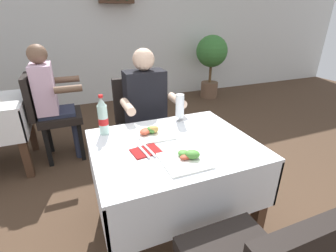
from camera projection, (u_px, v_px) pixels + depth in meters
ground_plane at (197, 238)px, 1.81m from camera, size 11.00×11.00×0.00m
back_wall at (103, 10)px, 4.13m from camera, size 11.00×0.12×3.20m
main_dining_table at (173, 166)px, 1.66m from camera, size 1.04×0.85×0.75m
chair_far_diner_seat at (140, 123)px, 2.36m from camera, size 0.44×0.50×0.97m
seated_diner_far at (147, 111)px, 2.22m from camera, size 0.50×0.46×1.26m
plate_near_camera at (186, 158)px, 1.39m from camera, size 0.26×0.26×0.06m
plate_far_diner at (152, 132)px, 1.69m from camera, size 0.24×0.24×0.06m
beer_glass_left at (180, 108)px, 1.88m from camera, size 0.07×0.07×0.22m
cola_bottle_primary at (103, 117)px, 1.67m from camera, size 0.07×0.07×0.28m
napkin_cutlery_set at (146, 151)px, 1.49m from camera, size 0.19×0.19×0.01m
background_chair_right at (50, 112)px, 2.63m from camera, size 0.50×0.44×0.97m
background_patron at (52, 98)px, 2.58m from camera, size 0.46×0.50×1.26m
potted_plant_corner at (211, 57)px, 4.65m from camera, size 0.59×0.59×1.19m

